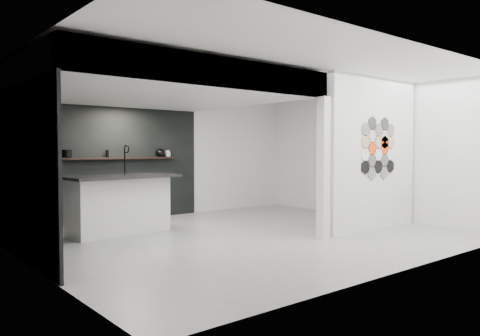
% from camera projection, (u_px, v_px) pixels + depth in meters
% --- Properties ---
extents(floor, '(7.00, 6.00, 0.01)m').
position_uv_depth(floor, '(247.00, 236.00, 8.04)').
color(floor, gray).
extents(partition_panel, '(2.45, 0.15, 2.80)m').
position_uv_depth(partition_panel, '(373.00, 154.00, 8.63)').
color(partition_panel, silver).
rests_on(partition_panel, floor).
extents(bay_clad_back, '(4.40, 0.04, 2.35)m').
position_uv_depth(bay_clad_back, '(103.00, 164.00, 9.46)').
color(bay_clad_back, black).
rests_on(bay_clad_back, floor).
extents(bay_clad_left, '(0.04, 4.00, 2.35)m').
position_uv_depth(bay_clad_left, '(12.00, 171.00, 6.56)').
color(bay_clad_left, black).
rests_on(bay_clad_left, floor).
extents(bulkhead, '(4.40, 4.00, 0.40)m').
position_uv_depth(bulkhead, '(150.00, 86.00, 7.89)').
color(bulkhead, silver).
rests_on(bulkhead, corner_column).
extents(corner_column, '(0.16, 0.16, 2.35)m').
position_uv_depth(corner_column, '(323.00, 168.00, 7.74)').
color(corner_column, silver).
rests_on(corner_column, floor).
extents(fascia_beam, '(4.40, 0.16, 0.40)m').
position_uv_depth(fascia_beam, '(218.00, 71.00, 6.40)').
color(fascia_beam, silver).
rests_on(fascia_beam, corner_column).
extents(wall_basin, '(0.40, 0.60, 0.12)m').
position_uv_depth(wall_basin, '(34.00, 194.00, 6.57)').
color(wall_basin, silver).
rests_on(wall_basin, bay_clad_left).
extents(display_shelf, '(3.00, 0.15, 0.04)m').
position_uv_depth(display_shelf, '(110.00, 158.00, 9.44)').
color(display_shelf, black).
rests_on(display_shelf, bay_clad_back).
extents(kitchen_island, '(2.02, 1.03, 1.57)m').
position_uv_depth(kitchen_island, '(120.00, 204.00, 8.17)').
color(kitchen_island, silver).
rests_on(kitchen_island, floor).
extents(stockpot, '(0.23, 0.23, 0.15)m').
position_uv_depth(stockpot, '(67.00, 154.00, 8.89)').
color(stockpot, black).
rests_on(stockpot, display_shelf).
extents(kettle, '(0.23, 0.23, 0.17)m').
position_uv_depth(kettle, '(160.00, 153.00, 10.17)').
color(kettle, black).
rests_on(kettle, display_shelf).
extents(glass_bowl, '(0.13, 0.13, 0.09)m').
position_uv_depth(glass_bowl, '(168.00, 155.00, 10.29)').
color(glass_bowl, gray).
rests_on(glass_bowl, display_shelf).
extents(glass_vase, '(0.10, 0.10, 0.14)m').
position_uv_depth(glass_vase, '(168.00, 153.00, 10.29)').
color(glass_vase, gray).
rests_on(glass_vase, display_shelf).
extents(bottle_dark, '(0.08, 0.08, 0.15)m').
position_uv_depth(bottle_dark, '(107.00, 154.00, 9.40)').
color(bottle_dark, black).
rests_on(bottle_dark, display_shelf).
extents(utensil_cup, '(0.09, 0.09, 0.09)m').
position_uv_depth(utensil_cup, '(64.00, 156.00, 8.86)').
color(utensil_cup, black).
rests_on(utensil_cup, display_shelf).
extents(hex_tile_cluster, '(1.04, 0.02, 1.16)m').
position_uv_depth(hex_tile_cluster, '(379.00, 148.00, 8.58)').
color(hex_tile_cluster, black).
rests_on(hex_tile_cluster, partition_panel).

